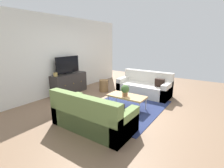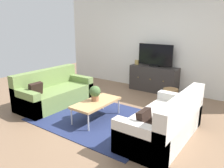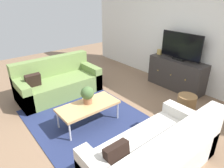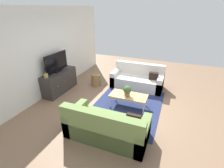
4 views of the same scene
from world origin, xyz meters
TOP-DOWN VIEW (x-y plane):
  - ground_plane at (0.00, 0.00)m, footprint 10.00×10.00m
  - wall_back at (0.00, 2.55)m, footprint 6.40×0.12m
  - area_rug at (0.00, -0.15)m, footprint 2.50×1.90m
  - couch_left_side at (-1.44, -0.10)m, footprint 0.85×1.79m
  - couch_right_side at (1.44, -0.10)m, footprint 0.85×1.79m
  - coffee_table at (-0.02, -0.19)m, footprint 0.51×1.06m
  - potted_plant at (-0.07, -0.16)m, footprint 0.23×0.23m
  - tv_console at (0.07, 2.27)m, footprint 1.36×0.47m
  - flat_screen_tv at (0.07, 2.29)m, footprint 1.00×0.16m
  - mantel_clock at (-0.49, 2.27)m, footprint 0.11×0.07m
  - wicker_basket at (0.94, 1.34)m, footprint 0.34×0.34m

SIDE VIEW (x-z plane):
  - ground_plane at x=0.00m, z-range 0.00..0.00m
  - area_rug at x=0.00m, z-range 0.00..0.01m
  - wicker_basket at x=0.94m, z-range 0.00..0.44m
  - couch_left_side at x=-1.44m, z-range -0.14..0.68m
  - couch_right_side at x=1.44m, z-range -0.14..0.68m
  - coffee_table at x=-0.02m, z-range 0.16..0.54m
  - tv_console at x=0.07m, z-range 0.00..0.71m
  - potted_plant at x=-0.07m, z-range 0.40..0.71m
  - mantel_clock at x=-0.49m, z-range 0.71..0.84m
  - flat_screen_tv at x=0.07m, z-range 0.71..1.34m
  - wall_back at x=0.00m, z-range 0.00..2.70m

